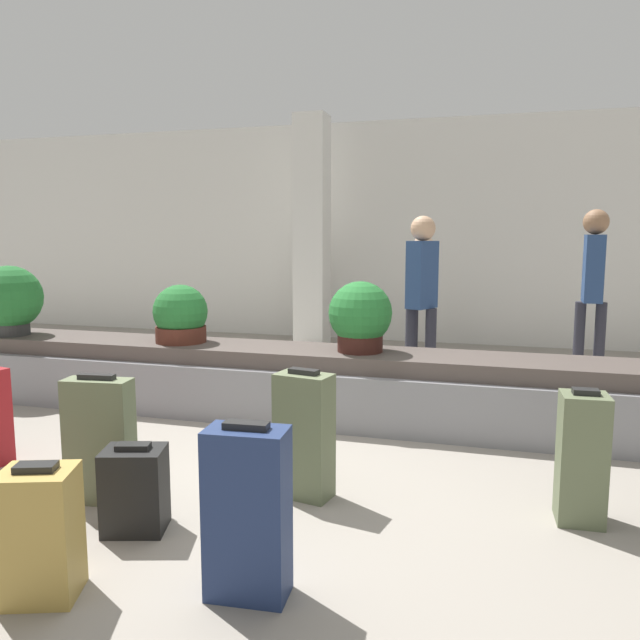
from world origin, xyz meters
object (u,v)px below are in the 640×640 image
object	(u,v)px
suitcase_3	(40,533)
suitcase_1	(100,440)
potted_plant_1	(10,300)
potted_plant_2	(360,317)
suitcase_4	(304,435)
suitcase_0	(582,458)
traveler_2	(423,287)
potted_plant_0	(181,316)
traveler_0	(422,287)
suitcase_5	(248,513)
pillar	(312,232)
suitcase_2	(135,489)
traveler_1	(593,280)

from	to	relation	value
suitcase_3	suitcase_1	bearing A→B (deg)	91.41
potted_plant_1	potted_plant_2	bearing A→B (deg)	1.74
suitcase_1	suitcase_4	size ratio (longest dim) A/B	0.98
suitcase_0	traveler_2	bearing A→B (deg)	105.61
potted_plant_0	traveler_0	xyz separation A→B (m)	(2.01, 1.20, 0.22)
suitcase_1	traveler_0	distance (m)	3.58
suitcase_3	suitcase_5	distance (m)	0.90
potted_plant_0	potted_plant_2	size ratio (longest dim) A/B	0.89
potted_plant_0	potted_plant_2	xyz separation A→B (m)	(1.66, 0.00, 0.05)
pillar	potted_plant_0	bearing A→B (deg)	-93.36
suitcase_5	potted_plant_0	bearing A→B (deg)	119.01
pillar	suitcase_0	xyz separation A→B (m)	(3.02, -4.89, -1.24)
suitcase_5	traveler_2	distance (m)	5.30
potted_plant_1	suitcase_5	bearing A→B (deg)	-35.76
suitcase_4	traveler_0	distance (m)	2.88
suitcase_3	traveler_2	bearing A→B (deg)	60.61
pillar	potted_plant_0	distance (m)	3.51
suitcase_0	suitcase_2	xyz separation A→B (m)	(-2.28, -0.77, -0.13)
suitcase_0	suitcase_1	world-z (taller)	suitcase_1
suitcase_1	potted_plant_2	distance (m)	2.33
suitcase_3	potted_plant_1	bearing A→B (deg)	114.06
pillar	traveler_2	size ratio (longest dim) A/B	2.03
suitcase_1	potted_plant_1	world-z (taller)	potted_plant_1
suitcase_4	potted_plant_2	xyz separation A→B (m)	(-0.01, 1.58, 0.51)
suitcase_0	potted_plant_2	bearing A→B (deg)	133.78
traveler_2	suitcase_2	bearing A→B (deg)	-42.71
pillar	suitcase_3	bearing A→B (deg)	-83.71
suitcase_3	suitcase_4	size ratio (longest dim) A/B	0.77
suitcase_5	potted_plant_2	bearing A→B (deg)	87.51
traveler_2	potted_plant_2	bearing A→B (deg)	-36.33
potted_plant_1	suitcase_3	bearing A→B (deg)	-46.35
suitcase_1	suitcase_5	xyz separation A→B (m)	(1.21, -0.66, 0.01)
suitcase_3	potted_plant_1	distance (m)	3.92
suitcase_2	suitcase_3	xyz separation A→B (m)	(-0.04, -0.65, 0.06)
suitcase_4	potted_plant_2	distance (m)	1.66
suitcase_0	suitcase_2	bearing A→B (deg)	-164.23
suitcase_1	traveler_1	xyz separation A→B (m)	(3.13, 3.91, 0.74)
suitcase_0	traveler_1	bearing A→B (deg)	79.58
potted_plant_1	potted_plant_0	bearing A→B (deg)	3.33
suitcase_1	traveler_2	bearing A→B (deg)	66.99
pillar	traveler_0	xyz separation A→B (m)	(1.81, -2.21, -0.54)
suitcase_4	potted_plant_1	world-z (taller)	potted_plant_1
suitcase_5	traveler_2	xyz separation A→B (m)	(0.10, 5.27, 0.55)
potted_plant_0	potted_plant_1	distance (m)	1.78
traveler_1	suitcase_1	bearing A→B (deg)	-37.61
potted_plant_2	traveler_1	world-z (taller)	traveler_1
pillar	potted_plant_1	distance (m)	4.09
suitcase_0	traveler_0	distance (m)	3.02
traveler_1	traveler_0	bearing A→B (deg)	-65.34
suitcase_4	potted_plant_0	bearing A→B (deg)	147.66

